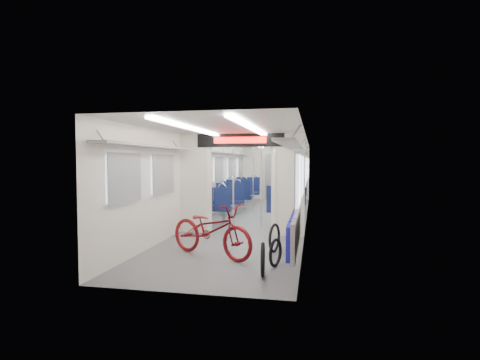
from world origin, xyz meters
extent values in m
plane|color=#515456|center=(0.00, 0.00, 0.00)|extent=(12.00, 12.00, 0.00)
cube|color=silver|center=(-1.45, 0.00, 1.15)|extent=(0.02, 12.00, 2.30)
cube|color=silver|center=(1.45, 0.00, 1.15)|extent=(0.02, 12.00, 2.30)
cube|color=silver|center=(0.00, 6.00, 1.15)|extent=(2.90, 0.02, 2.30)
cube|color=silver|center=(0.00, -6.00, 1.15)|extent=(2.90, 0.02, 2.30)
cube|color=silver|center=(0.00, 0.00, 2.30)|extent=(2.90, 12.00, 0.02)
cube|color=white|center=(-0.55, 0.00, 2.27)|extent=(0.12, 11.40, 0.04)
cube|color=white|center=(0.55, 0.00, 2.27)|extent=(0.12, 11.40, 0.04)
cube|color=silver|center=(-1.12, -2.00, 1.00)|extent=(0.65, 0.18, 2.00)
cube|color=silver|center=(1.12, -2.00, 1.00)|extent=(0.65, 0.18, 2.00)
cube|color=silver|center=(0.00, -2.00, 2.15)|extent=(2.90, 0.18, 0.30)
cylinder|color=silver|center=(-0.80, -2.00, 1.00)|extent=(0.20, 0.20, 2.00)
cylinder|color=silver|center=(0.80, -2.00, 1.00)|extent=(0.20, 0.20, 2.00)
cube|color=black|center=(0.00, -2.11, 2.15)|extent=(2.00, 0.03, 0.30)
cube|color=#FF0C07|center=(0.00, -2.13, 2.15)|extent=(1.20, 0.02, 0.14)
cube|color=white|center=(-1.42, -4.80, 1.40)|extent=(0.04, 1.00, 0.75)
cube|color=white|center=(1.42, -4.80, 1.40)|extent=(0.04, 1.00, 0.75)
cube|color=white|center=(-1.42, -3.20, 1.40)|extent=(0.04, 1.00, 0.75)
cube|color=white|center=(1.42, -3.20, 1.40)|extent=(0.04, 1.00, 0.75)
cube|color=white|center=(-1.42, -0.50, 1.40)|extent=(0.04, 1.00, 0.75)
cube|color=white|center=(1.42, -0.50, 1.40)|extent=(0.04, 1.00, 0.75)
cube|color=white|center=(-1.42, 1.40, 1.40)|extent=(0.04, 1.00, 0.75)
cube|color=white|center=(1.42, 1.40, 1.40)|extent=(0.04, 1.00, 0.75)
cube|color=white|center=(-1.42, 3.30, 1.40)|extent=(0.04, 1.00, 0.75)
cube|color=white|center=(1.42, 3.30, 1.40)|extent=(0.04, 1.00, 0.75)
cube|color=white|center=(-1.42, 5.10, 1.40)|extent=(0.04, 1.00, 0.75)
cube|color=white|center=(1.42, 5.10, 1.40)|extent=(0.04, 1.00, 0.75)
cube|color=gray|center=(-1.27, -4.00, 1.95)|extent=(0.30, 3.60, 0.04)
cube|color=gray|center=(1.27, -4.00, 1.95)|extent=(0.30, 3.60, 0.04)
cube|color=gray|center=(-1.27, 2.00, 1.95)|extent=(0.30, 7.60, 0.04)
cube|color=gray|center=(1.27, 2.00, 1.95)|extent=(0.30, 7.60, 0.04)
cube|color=gray|center=(0.00, 5.94, 1.00)|extent=(0.90, 0.05, 2.00)
imported|color=maroon|center=(-0.12, -4.16, 0.48)|extent=(1.90, 1.38, 0.95)
cube|color=gray|center=(1.38, -5.37, 0.58)|extent=(0.06, 0.49, 0.56)
cube|color=#18119C|center=(1.32, -5.37, 0.58)|extent=(0.06, 0.45, 0.47)
cube|color=gray|center=(1.38, -4.82, 0.58)|extent=(0.06, 0.49, 0.56)
cube|color=#18119C|center=(1.32, -4.82, 0.58)|extent=(0.06, 0.45, 0.47)
cube|color=gray|center=(1.38, -4.27, 0.58)|extent=(0.06, 0.49, 0.56)
cube|color=#18119C|center=(1.32, -4.27, 0.58)|extent=(0.06, 0.45, 0.47)
cube|color=gray|center=(1.38, -3.72, 0.58)|extent=(0.06, 0.49, 0.56)
cube|color=#18119C|center=(1.32, -3.72, 0.58)|extent=(0.06, 0.45, 0.47)
torus|color=black|center=(0.93, -5.13, 0.23)|extent=(0.10, 0.51, 0.51)
torus|color=black|center=(1.06, -4.59, 0.20)|extent=(0.18, 0.45, 0.46)
torus|color=black|center=(0.95, -3.65, 0.24)|extent=(0.18, 0.53, 0.54)
cube|color=#0E1740|center=(-0.70, -0.81, 0.40)|extent=(0.44, 0.41, 0.10)
cylinder|color=gray|center=(-0.70, -0.81, 0.17)|extent=(0.10, 0.10, 0.35)
cube|color=#0E1740|center=(-0.70, -0.98, 0.72)|extent=(0.44, 0.08, 0.54)
torus|color=silver|center=(-0.70, -0.98, 0.99)|extent=(0.22, 0.03, 0.22)
cube|color=#0E1740|center=(-0.70, 0.86, 0.40)|extent=(0.44, 0.41, 0.10)
cylinder|color=gray|center=(-0.70, 0.86, 0.17)|extent=(0.10, 0.10, 0.35)
cube|color=#0E1740|center=(-0.70, 1.02, 0.72)|extent=(0.44, 0.08, 0.54)
torus|color=silver|center=(-0.70, 1.02, 0.99)|extent=(0.22, 0.03, 0.22)
cube|color=#0E1740|center=(-1.17, -0.81, 0.40)|extent=(0.44, 0.41, 0.10)
cylinder|color=gray|center=(-1.17, -0.81, 0.17)|extent=(0.10, 0.10, 0.35)
cube|color=#0E1740|center=(-1.17, -0.98, 0.72)|extent=(0.44, 0.08, 0.54)
torus|color=silver|center=(-1.17, -0.98, 0.99)|extent=(0.22, 0.03, 0.22)
cube|color=#0E1740|center=(-1.17, 0.86, 0.40)|extent=(0.44, 0.41, 0.10)
cylinder|color=gray|center=(-1.17, 0.86, 0.17)|extent=(0.10, 0.10, 0.35)
cube|color=#0E1740|center=(-1.17, 1.02, 0.72)|extent=(0.44, 0.08, 0.54)
torus|color=silver|center=(-1.17, 1.02, 0.99)|extent=(0.22, 0.03, 0.22)
cube|color=#0E1740|center=(0.70, -0.71, 0.40)|extent=(0.49, 0.45, 0.10)
cylinder|color=gray|center=(0.70, -0.71, 0.17)|extent=(0.10, 0.10, 0.35)
cube|color=#0E1740|center=(0.70, -0.90, 0.75)|extent=(0.49, 0.09, 0.59)
torus|color=silver|center=(0.70, -0.90, 1.04)|extent=(0.24, 0.03, 0.24)
cube|color=#0E1740|center=(0.70, 1.12, 0.40)|extent=(0.49, 0.45, 0.10)
cylinder|color=gray|center=(0.70, 1.12, 0.17)|extent=(0.10, 0.10, 0.35)
cube|color=#0E1740|center=(0.70, 1.30, 0.75)|extent=(0.49, 0.09, 0.59)
torus|color=silver|center=(0.70, 1.30, 1.04)|extent=(0.24, 0.03, 0.24)
cube|color=#0E1740|center=(1.17, -0.71, 0.40)|extent=(0.49, 0.45, 0.10)
cylinder|color=gray|center=(1.17, -0.71, 0.17)|extent=(0.10, 0.10, 0.35)
cube|color=#0E1740|center=(1.17, -0.90, 0.75)|extent=(0.49, 0.09, 0.59)
torus|color=silver|center=(1.17, -0.90, 1.04)|extent=(0.24, 0.03, 0.24)
cube|color=#0E1740|center=(1.17, 1.12, 0.40)|extent=(0.49, 0.45, 0.10)
cylinder|color=gray|center=(1.17, 1.12, 0.17)|extent=(0.10, 0.10, 0.35)
cube|color=#0E1740|center=(1.17, 1.30, 0.75)|extent=(0.49, 0.09, 0.59)
torus|color=silver|center=(1.17, 1.30, 1.04)|extent=(0.24, 0.03, 0.24)
cube|color=#0E1740|center=(-0.70, 2.31, 0.40)|extent=(0.48, 0.45, 0.10)
cylinder|color=gray|center=(-0.70, 2.31, 0.17)|extent=(0.10, 0.10, 0.35)
cube|color=#0E1740|center=(-0.70, 2.13, 0.74)|extent=(0.48, 0.08, 0.58)
torus|color=silver|center=(-0.70, 2.13, 1.03)|extent=(0.24, 0.03, 0.24)
cube|color=#0E1740|center=(-0.70, 4.11, 0.40)|extent=(0.48, 0.45, 0.10)
cylinder|color=gray|center=(-0.70, 4.11, 0.17)|extent=(0.10, 0.10, 0.35)
cube|color=#0E1740|center=(-0.70, 4.30, 0.74)|extent=(0.48, 0.08, 0.58)
torus|color=silver|center=(-0.70, 4.30, 1.03)|extent=(0.24, 0.03, 0.24)
cube|color=#0E1740|center=(-1.17, 2.31, 0.40)|extent=(0.48, 0.45, 0.10)
cylinder|color=gray|center=(-1.17, 2.31, 0.17)|extent=(0.10, 0.10, 0.35)
cube|color=#0E1740|center=(-1.17, 2.13, 0.74)|extent=(0.48, 0.08, 0.58)
torus|color=silver|center=(-1.17, 2.13, 1.03)|extent=(0.24, 0.03, 0.24)
cube|color=#0E1740|center=(-1.17, 4.11, 0.40)|extent=(0.48, 0.45, 0.10)
cylinder|color=gray|center=(-1.17, 4.11, 0.17)|extent=(0.10, 0.10, 0.35)
cube|color=#0E1740|center=(-1.17, 4.30, 0.74)|extent=(0.48, 0.08, 0.58)
torus|color=silver|center=(-1.17, 4.30, 1.03)|extent=(0.24, 0.03, 0.24)
cube|color=#0E1740|center=(0.70, 2.74, 0.40)|extent=(0.43, 0.40, 0.10)
cylinder|color=gray|center=(0.70, 2.74, 0.17)|extent=(0.10, 0.10, 0.35)
cube|color=#0E1740|center=(0.70, 2.58, 0.71)|extent=(0.43, 0.08, 0.53)
torus|color=silver|center=(0.70, 2.58, 0.98)|extent=(0.22, 0.03, 0.22)
cube|color=#0E1740|center=(0.70, 4.37, 0.40)|extent=(0.43, 0.40, 0.10)
cylinder|color=gray|center=(0.70, 4.37, 0.17)|extent=(0.10, 0.10, 0.35)
cube|color=#0E1740|center=(0.70, 4.54, 0.71)|extent=(0.43, 0.08, 0.53)
torus|color=silver|center=(0.70, 4.54, 0.98)|extent=(0.22, 0.03, 0.22)
cube|color=#0E1740|center=(1.17, 2.74, 0.40)|extent=(0.43, 0.40, 0.10)
cylinder|color=gray|center=(1.17, 2.74, 0.17)|extent=(0.10, 0.10, 0.35)
cube|color=#0E1740|center=(1.17, 2.58, 0.71)|extent=(0.43, 0.08, 0.53)
torus|color=silver|center=(1.17, 2.58, 0.98)|extent=(0.22, 0.03, 0.22)
cube|color=#0E1740|center=(1.17, 4.37, 0.40)|extent=(0.43, 0.40, 0.10)
cylinder|color=gray|center=(1.17, 4.37, 0.17)|extent=(0.10, 0.10, 0.35)
cube|color=#0E1740|center=(1.17, 4.54, 0.71)|extent=(0.43, 0.08, 0.53)
torus|color=silver|center=(1.17, 4.54, 0.98)|extent=(0.22, 0.03, 0.22)
cylinder|color=silver|center=(-0.25, -1.67, 1.15)|extent=(0.04, 0.04, 2.30)
cylinder|color=silver|center=(0.35, -1.17, 1.15)|extent=(0.04, 0.04, 2.30)
cylinder|color=silver|center=(-0.31, 1.69, 1.15)|extent=(0.04, 0.04, 2.30)
cylinder|color=silver|center=(0.34, 1.94, 1.15)|extent=(0.05, 0.05, 2.30)
camera|label=1|loc=(1.64, -10.44, 1.68)|focal=28.00mm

